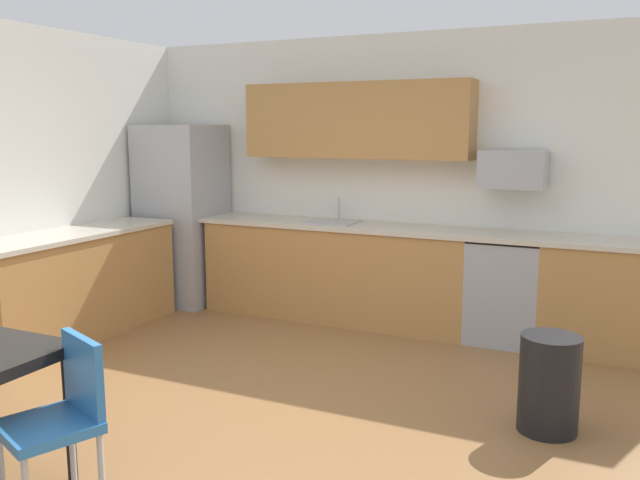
{
  "coord_description": "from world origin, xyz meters",
  "views": [
    {
      "loc": [
        2.1,
        -3.45,
        1.82
      ],
      "look_at": [
        0.0,
        1.0,
        1.0
      ],
      "focal_mm": 37.38,
      "sensor_mm": 36.0,
      "label": 1
    }
  ],
  "objects_px": {
    "oven_range": "(505,289)",
    "trash_bin": "(549,384)",
    "chair_near_table": "(62,412)",
    "microwave": "(513,169)",
    "refrigerator": "(183,215)"
  },
  "relations": [
    {
      "from": "oven_range",
      "to": "trash_bin",
      "type": "height_order",
      "value": "oven_range"
    },
    {
      "from": "oven_range",
      "to": "chair_near_table",
      "type": "relative_size",
      "value": 1.07
    },
    {
      "from": "oven_range",
      "to": "microwave",
      "type": "height_order",
      "value": "microwave"
    },
    {
      "from": "refrigerator",
      "to": "chair_near_table",
      "type": "bearing_deg",
      "value": -61.36
    },
    {
      "from": "refrigerator",
      "to": "chair_near_table",
      "type": "relative_size",
      "value": 2.19
    },
    {
      "from": "oven_range",
      "to": "trash_bin",
      "type": "xyz_separation_m",
      "value": [
        0.56,
        -1.69,
        -0.16
      ]
    },
    {
      "from": "refrigerator",
      "to": "chair_near_table",
      "type": "distance_m",
      "value": 4.02
    },
    {
      "from": "microwave",
      "to": "trash_bin",
      "type": "xyz_separation_m",
      "value": [
        0.56,
        -1.79,
        -1.18
      ]
    },
    {
      "from": "oven_range",
      "to": "refrigerator",
      "type": "bearing_deg",
      "value": -178.63
    },
    {
      "from": "refrigerator",
      "to": "oven_range",
      "type": "xyz_separation_m",
      "value": [
        3.34,
        0.08,
        -0.48
      ]
    },
    {
      "from": "trash_bin",
      "to": "refrigerator",
      "type": "bearing_deg",
      "value": 157.52
    },
    {
      "from": "trash_bin",
      "to": "microwave",
      "type": "bearing_deg",
      "value": 107.41
    },
    {
      "from": "chair_near_table",
      "to": "trash_bin",
      "type": "bearing_deg",
      "value": 43.64
    },
    {
      "from": "oven_range",
      "to": "chair_near_table",
      "type": "xyz_separation_m",
      "value": [
        -1.42,
        -3.59,
        0.05
      ]
    },
    {
      "from": "refrigerator",
      "to": "oven_range",
      "type": "height_order",
      "value": "refrigerator"
    }
  ]
}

